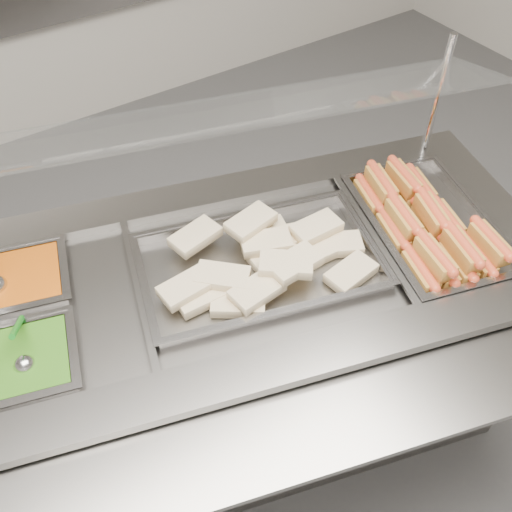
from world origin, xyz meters
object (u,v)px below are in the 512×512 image
serving_spoon (24,358)px  pan_wraps (259,266)px  steam_counter (242,351)px  sneeze_guard (214,118)px  pan_hotdogs (426,230)px

serving_spoon → pan_wraps: bearing=-3.4°
steam_counter → pan_wraps: pan_wraps is taller
sneeze_guard → pan_hotdogs: 0.70m
sneeze_guard → pan_hotdogs: sneeze_guard is taller
steam_counter → pan_hotdogs: bearing=-15.9°
sneeze_guard → steam_counter: bearing=-105.9°
steam_counter → sneeze_guard: (0.05, 0.19, 0.73)m
pan_wraps → pan_hotdogs: bearing=-15.9°
pan_hotdogs → pan_wraps: bearing=164.1°
serving_spoon → sneeze_guard: bearing=15.0°
sneeze_guard → pan_wraps: (-0.00, -0.20, -0.35)m
steam_counter → sneeze_guard: sneeze_guard is taller
steam_counter → pan_hotdogs: size_ratio=3.27×
pan_hotdogs → sneeze_guard: bearing=144.8°
steam_counter → serving_spoon: 0.70m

